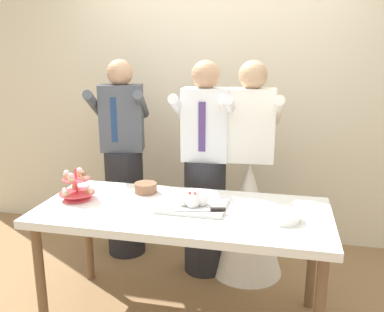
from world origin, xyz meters
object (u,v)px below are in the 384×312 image
(round_cake, at_px, (146,189))
(person_guest, at_px, (124,170))
(main_cake_tray, at_px, (192,202))
(plate_stack, at_px, (282,216))
(person_bride, at_px, (248,203))
(dessert_table, at_px, (182,220))
(cupcake_stand, at_px, (76,187))
(person_groom, at_px, (205,181))

(round_cake, height_order, person_guest, person_guest)
(main_cake_tray, xyz_separation_m, plate_stack, (0.55, -0.08, -0.01))
(plate_stack, relative_size, person_bride, 0.12)
(dessert_table, height_order, cupcake_stand, cupcake_stand)
(cupcake_stand, xyz_separation_m, round_cake, (0.41, 0.20, -0.05))
(round_cake, height_order, person_bride, person_bride)
(round_cake, xyz_separation_m, person_bride, (0.66, 0.50, -0.23))
(cupcake_stand, distance_m, person_groom, 0.98)
(cupcake_stand, height_order, person_bride, person_bride)
(plate_stack, bearing_deg, round_cake, 164.21)
(dessert_table, distance_m, plate_stack, 0.62)
(plate_stack, xyz_separation_m, person_bride, (-0.25, 0.75, -0.22))
(cupcake_stand, height_order, person_guest, person_guest)
(cupcake_stand, relative_size, person_bride, 0.14)
(person_guest, bearing_deg, main_cake_tray, -45.44)
(cupcake_stand, distance_m, plate_stack, 1.32)
(round_cake, bearing_deg, dessert_table, -33.81)
(person_groom, distance_m, person_bride, 0.38)
(cupcake_stand, xyz_separation_m, main_cake_tray, (0.77, 0.02, -0.05))
(dessert_table, bearing_deg, main_cake_tray, 27.66)
(plate_stack, distance_m, person_groom, 0.92)
(dessert_table, bearing_deg, plate_stack, -4.90)
(person_guest, bearing_deg, person_groom, -11.93)
(cupcake_stand, distance_m, person_guest, 0.81)
(person_bride, bearing_deg, plate_stack, -71.39)
(cupcake_stand, relative_size, person_groom, 0.14)
(main_cake_tray, xyz_separation_m, person_guest, (-0.77, 0.78, -0.07))
(round_cake, bearing_deg, main_cake_tray, -25.93)
(dessert_table, relative_size, person_groom, 1.08)
(dessert_table, distance_m, person_bride, 0.79)
(round_cake, distance_m, person_groom, 0.56)
(person_bride, relative_size, person_guest, 1.00)
(person_bride, bearing_deg, main_cake_tray, -113.73)
(cupcake_stand, height_order, main_cake_tray, cupcake_stand)
(dessert_table, xyz_separation_m, plate_stack, (0.61, -0.05, 0.10))
(person_groom, bearing_deg, person_guest, 168.07)
(dessert_table, distance_m, main_cake_tray, 0.13)
(main_cake_tray, height_order, round_cake, main_cake_tray)
(plate_stack, bearing_deg, person_bride, 108.61)
(dessert_table, bearing_deg, person_guest, 131.33)
(cupcake_stand, relative_size, person_guest, 0.14)
(dessert_table, xyz_separation_m, main_cake_tray, (0.06, 0.03, 0.11))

